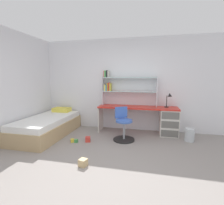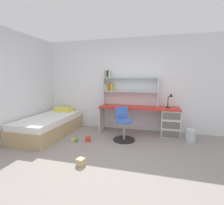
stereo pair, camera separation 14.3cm
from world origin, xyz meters
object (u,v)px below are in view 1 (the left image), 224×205
at_px(bookshelf_hutch, 122,85).
at_px(bed_platform, 48,126).
at_px(toy_block_natural_3, 83,163).
at_px(toy_block_red_2, 88,139).
at_px(toy_block_yellow_1, 72,140).
at_px(desk, 159,119).
at_px(desk_lamp, 169,98).
at_px(toy_block_green_0, 76,141).
at_px(swivel_chair, 123,127).
at_px(waste_bin, 190,135).

height_order(bookshelf_hutch, bed_platform, bookshelf_hutch).
xyz_separation_m(bookshelf_hutch, toy_block_natural_3, (-0.31, -2.14, -1.24)).
bearing_deg(toy_block_red_2, toy_block_yellow_1, -162.57).
xyz_separation_m(desk, desk_lamp, (0.24, 0.03, 0.57)).
bearing_deg(toy_block_green_0, toy_block_yellow_1, -176.03).
xyz_separation_m(bookshelf_hutch, toy_block_red_2, (-0.63, -1.08, -1.24)).
bearing_deg(toy_block_red_2, swivel_chair, 21.87).
bearing_deg(toy_block_red_2, desk, 29.40).
height_order(desk_lamp, toy_block_natural_3, desk_lamp).
bearing_deg(toy_block_green_0, toy_block_natural_3, -59.01).
bearing_deg(bed_platform, toy_block_red_2, -10.28).
bearing_deg(toy_block_green_0, bookshelf_hutch, 53.15).
bearing_deg(swivel_chair, toy_block_red_2, -158.13).
relative_size(waste_bin, toy_block_yellow_1, 3.81).
xyz_separation_m(swivel_chair, toy_block_green_0, (-1.06, -0.42, -0.28)).
bearing_deg(bed_platform, desk, 14.10).
relative_size(desk, toy_block_green_0, 29.34).
distance_m(bed_platform, toy_block_yellow_1, 0.94).
bearing_deg(toy_block_red_2, desk_lamp, 26.90).
bearing_deg(desk_lamp, toy_block_natural_3, -128.04).
bearing_deg(toy_block_natural_3, desk, 56.07).
relative_size(bed_platform, toy_block_yellow_1, 24.44).
bearing_deg(desk, bed_platform, -165.90).
height_order(waste_bin, toy_block_natural_3, waste_bin).
bearing_deg(toy_block_green_0, waste_bin, 14.64).
distance_m(desk, toy_block_natural_3, 2.44).
xyz_separation_m(desk, bed_platform, (-2.87, -0.72, -0.18)).
bearing_deg(toy_block_yellow_1, toy_block_natural_3, -55.00).
bearing_deg(bookshelf_hutch, toy_block_yellow_1, -129.42).
bearing_deg(desk, waste_bin, -27.01).
xyz_separation_m(desk, toy_block_red_2, (-1.67, -0.94, -0.36)).
xyz_separation_m(desk_lamp, toy_block_red_2, (-1.91, -0.97, -0.93)).
bearing_deg(swivel_chair, waste_bin, 9.44).
bearing_deg(bookshelf_hutch, waste_bin, -16.08).
bearing_deg(swivel_chair, toy_block_natural_3, -109.23).
xyz_separation_m(bookshelf_hutch, waste_bin, (1.73, -0.50, -1.14)).
xyz_separation_m(bed_platform, waste_bin, (3.57, 0.36, -0.09)).
bearing_deg(desk, toy_block_green_0, -151.54).
relative_size(swivel_chair, toy_block_yellow_1, 9.76).
bearing_deg(bed_platform, toy_block_green_0, -18.67).
distance_m(desk_lamp, toy_block_natural_3, 2.74).
distance_m(bed_platform, toy_block_natural_3, 2.00).
bearing_deg(bed_platform, toy_block_yellow_1, -20.87).
relative_size(bed_platform, waste_bin, 6.42).
height_order(bookshelf_hutch, toy_block_natural_3, bookshelf_hutch).
xyz_separation_m(waste_bin, toy_block_natural_3, (-2.05, -1.64, -0.09)).
distance_m(desk_lamp, toy_block_green_0, 2.59).
xyz_separation_m(desk, toy_block_green_0, (-1.92, -1.04, -0.39)).
bearing_deg(desk_lamp, toy_block_green_0, -153.67).
relative_size(desk, waste_bin, 6.86).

